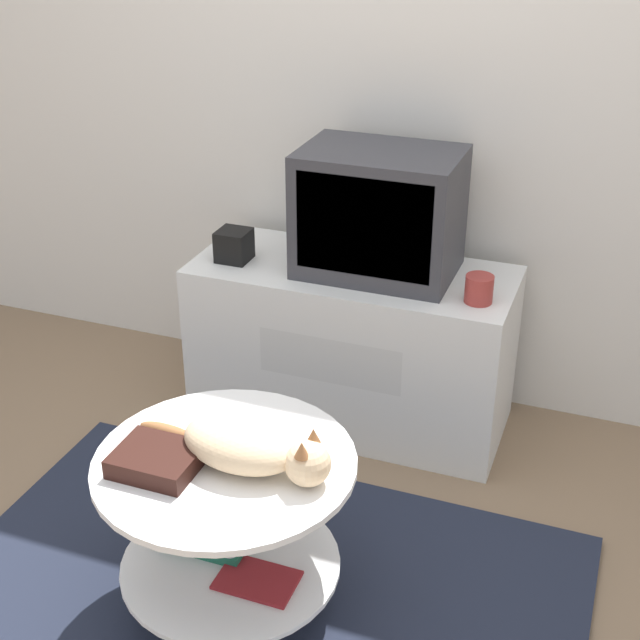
# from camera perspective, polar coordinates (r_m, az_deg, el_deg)

# --- Properties ---
(ground_plane) EXTENTS (12.00, 12.00, 0.00)m
(ground_plane) POSITION_cam_1_polar(r_m,az_deg,el_deg) (2.56, -4.20, -17.61)
(ground_plane) COLOR #7F664C
(wall_back) EXTENTS (8.00, 0.05, 2.60)m
(wall_back) POSITION_cam_1_polar(r_m,az_deg,el_deg) (3.06, 5.40, 17.76)
(wall_back) COLOR silver
(wall_back) RESTS_ON ground_plane
(rug) EXTENTS (1.74, 1.17, 0.02)m
(rug) POSITION_cam_1_polar(r_m,az_deg,el_deg) (2.55, -4.21, -17.46)
(rug) COLOR #1E2333
(rug) RESTS_ON ground_plane
(tv_stand) EXTENTS (1.09, 0.46, 0.58)m
(tv_stand) POSITION_cam_1_polar(r_m,az_deg,el_deg) (3.13, 2.03, -1.60)
(tv_stand) COLOR silver
(tv_stand) RESTS_ON ground_plane
(tv) EXTENTS (0.51, 0.35, 0.41)m
(tv) POSITION_cam_1_polar(r_m,az_deg,el_deg) (2.91, 3.80, 6.88)
(tv) COLOR #333338
(tv) RESTS_ON tv_stand
(speaker) EXTENTS (0.11, 0.11, 0.11)m
(speaker) POSITION_cam_1_polar(r_m,az_deg,el_deg) (3.06, -5.53, 4.78)
(speaker) COLOR black
(speaker) RESTS_ON tv_stand
(mug) EXTENTS (0.09, 0.09, 0.09)m
(mug) POSITION_cam_1_polar(r_m,az_deg,el_deg) (2.80, 10.14, 1.96)
(mug) COLOR #99332D
(mug) RESTS_ON tv_stand
(coffee_table) EXTENTS (0.66, 0.66, 0.48)m
(coffee_table) POSITION_cam_1_polar(r_m,az_deg,el_deg) (2.33, -5.97, -12.24)
(coffee_table) COLOR #B2B2B7
(coffee_table) RESTS_ON rug
(dvd_box) EXTENTS (0.20, 0.17, 0.05)m
(dvd_box) POSITION_cam_1_polar(r_m,az_deg,el_deg) (2.21, -10.40, -8.80)
(dvd_box) COLOR black
(dvd_box) RESTS_ON coffee_table
(cat) EXTENTS (0.53, 0.22, 0.14)m
(cat) POSITION_cam_1_polar(r_m,az_deg,el_deg) (2.17, -4.56, -8.02)
(cat) COLOR beige
(cat) RESTS_ON coffee_table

